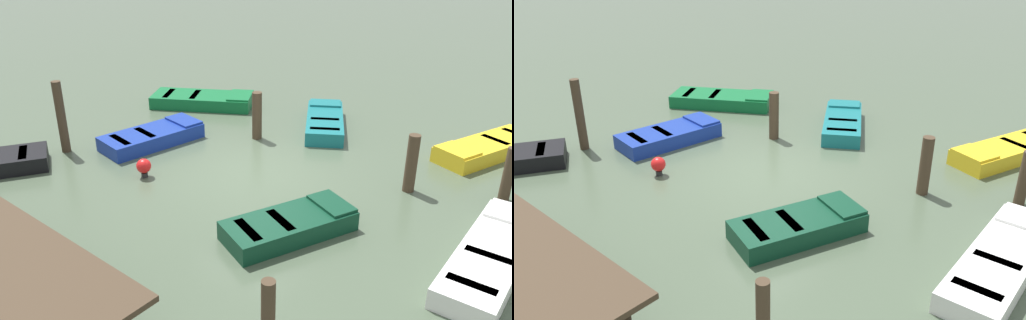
# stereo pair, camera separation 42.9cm
# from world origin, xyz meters

# --- Properties ---
(ground_plane) EXTENTS (80.00, 80.00, 0.00)m
(ground_plane) POSITION_xyz_m (0.00, 0.00, 0.00)
(ground_plane) COLOR #475642
(dock_segment) EXTENTS (5.23, 2.10, 0.95)m
(dock_segment) POSITION_xyz_m (0.13, 6.35, 0.84)
(dock_segment) COLOR #423323
(dock_segment) RESTS_ON ground_plane
(rowboat_blue) EXTENTS (1.65, 2.96, 0.46)m
(rowboat_blue) POSITION_xyz_m (3.44, 0.28, 0.22)
(rowboat_blue) COLOR navy
(rowboat_blue) RESTS_ON ground_plane
(rowboat_dark_green) EXTENTS (2.07, 2.87, 0.46)m
(rowboat_dark_green) POSITION_xyz_m (-2.24, 1.81, 0.22)
(rowboat_dark_green) COLOR #0C3823
(rowboat_dark_green) RESTS_ON ground_plane
(rowboat_white) EXTENTS (1.08, 3.68, 0.46)m
(rowboat_white) POSITION_xyz_m (-5.73, 0.44, 0.22)
(rowboat_white) COLOR silver
(rowboat_white) RESTS_ON ground_plane
(rowboat_yellow) EXTENTS (2.15, 3.41, 0.46)m
(rowboat_yellow) POSITION_xyz_m (-4.24, -4.61, 0.22)
(rowboat_yellow) COLOR gold
(rowboat_yellow) RESTS_ON ground_plane
(rowboat_teal) EXTENTS (2.40, 3.06, 0.46)m
(rowboat_teal) POSITION_xyz_m (0.22, -3.68, 0.22)
(rowboat_teal) COLOR #14666B
(rowboat_teal) RESTS_ON ground_plane
(rowboat_green) EXTENTS (3.53, 2.74, 0.46)m
(rowboat_green) POSITION_xyz_m (4.54, -2.99, 0.22)
(rowboat_green) COLOR #0F602D
(rowboat_green) RESTS_ON ground_plane
(mooring_piling_mid_left) EXTENTS (0.24, 0.24, 1.96)m
(mooring_piling_mid_left) POSITION_xyz_m (4.91, 2.09, 0.98)
(mooring_piling_mid_left) COLOR #423323
(mooring_piling_mid_left) RESTS_ON ground_plane
(mooring_piling_far_right) EXTENTS (0.28, 0.28, 1.37)m
(mooring_piling_far_right) POSITION_xyz_m (1.36, -1.82, 0.69)
(mooring_piling_far_right) COLOR #423323
(mooring_piling_far_right) RESTS_ON ground_plane
(mooring_piling_far_left) EXTENTS (0.27, 0.27, 1.39)m
(mooring_piling_far_left) POSITION_xyz_m (-3.38, -1.41, 0.70)
(mooring_piling_far_left) COLOR #423323
(mooring_piling_far_left) RESTS_ON ground_plane
(mooring_piling_near_right) EXTENTS (0.24, 0.24, 1.27)m
(mooring_piling_near_right) POSITION_xyz_m (-5.26, -2.30, 0.63)
(mooring_piling_near_right) COLOR #423323
(mooring_piling_near_right) RESTS_ON ground_plane
(marker_buoy) EXTENTS (0.36, 0.36, 0.48)m
(marker_buoy) POSITION_xyz_m (2.02, 1.85, 0.29)
(marker_buoy) COLOR #262626
(marker_buoy) RESTS_ON ground_plane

